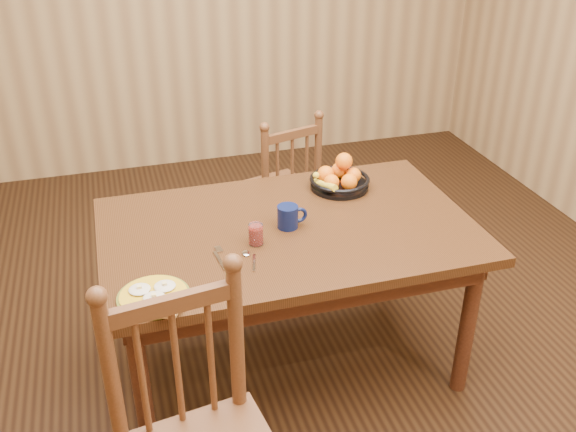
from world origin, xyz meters
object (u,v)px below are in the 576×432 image
object	(u,v)px
dining_table	(288,243)
chair_far	(279,191)
coffee_mug	(289,216)
fruit_bowl	(339,179)
breakfast_plate	(154,296)

from	to	relation	value
dining_table	chair_far	size ratio (longest dim) A/B	1.73
coffee_mug	fruit_bowl	xyz separation A→B (m)	(0.34, 0.30, -0.00)
breakfast_plate	fruit_bowl	xyz separation A→B (m)	(0.95, 0.66, 0.03)
breakfast_plate	coffee_mug	distance (m)	0.71
dining_table	coffee_mug	xyz separation A→B (m)	(0.00, -0.01, 0.14)
dining_table	coffee_mug	world-z (taller)	coffee_mug
breakfast_plate	fruit_bowl	bearing A→B (deg)	34.72
chair_far	coffee_mug	size ratio (longest dim) A/B	6.94
breakfast_plate	coffee_mug	world-z (taller)	coffee_mug
fruit_bowl	coffee_mug	bearing A→B (deg)	-138.96
breakfast_plate	dining_table	bearing A→B (deg)	31.19
dining_table	breakfast_plate	distance (m)	0.72
chair_far	coffee_mug	world-z (taller)	chair_far
chair_far	coffee_mug	xyz separation A→B (m)	(-0.21, -0.92, 0.35)
dining_table	fruit_bowl	distance (m)	0.47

